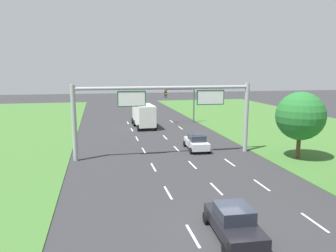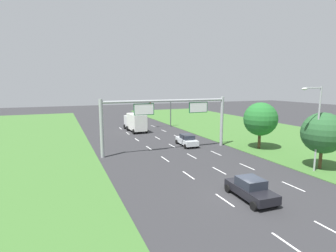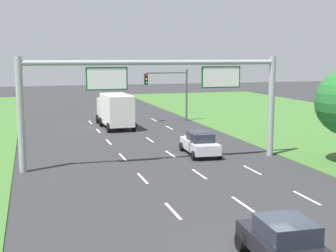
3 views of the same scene
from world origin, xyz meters
The scene contains 8 objects.
lane_dashes_inner_left centered at (-1.75, 9.00, 0.00)m, with size 0.14×56.40×0.01m.
lane_dashes_inner_right centered at (1.75, 9.00, 0.00)m, with size 0.14×56.40×0.01m.
lane_dashes_slip centered at (5.25, 9.00, 0.00)m, with size 0.14×56.40×0.01m.
car_near_red centered at (3.70, 17.15, 0.82)m, with size 2.30×4.41×1.64m.
car_lead_silver centered at (0.21, -0.55, 0.80)m, with size 2.36×4.49×1.63m.
box_truck centered at (0.15, 31.68, 1.77)m, with size 2.85×7.49×3.33m.
sign_gantry centered at (0.15, 15.54, 4.87)m, with size 17.24×0.44×7.00m.
traffic_light_mast centered at (6.49, 34.08, 3.87)m, with size 4.76×0.49×5.60m.
Camera 3 is at (-7.81, -13.66, 7.04)m, focal length 50.00 mm.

